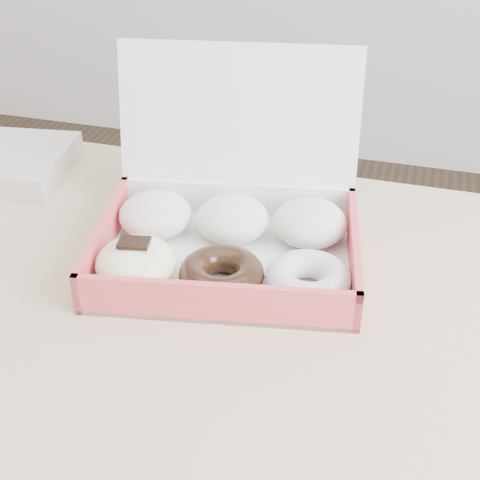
# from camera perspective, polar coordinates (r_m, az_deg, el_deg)

# --- Properties ---
(table) EXTENTS (1.20, 0.80, 0.75)m
(table) POSITION_cam_1_polar(r_m,az_deg,el_deg) (0.85, -4.41, -10.48)
(table) COLOR tan
(table) RESTS_ON ground
(donut_box) EXTENTS (0.38, 0.35, 0.24)m
(donut_box) POSITION_cam_1_polar(r_m,az_deg,el_deg) (0.87, -1.20, 0.79)
(donut_box) COLOR white
(donut_box) RESTS_ON table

